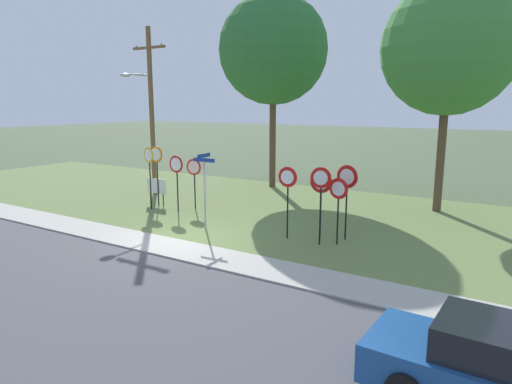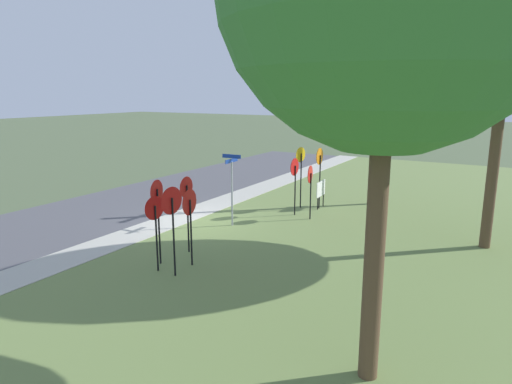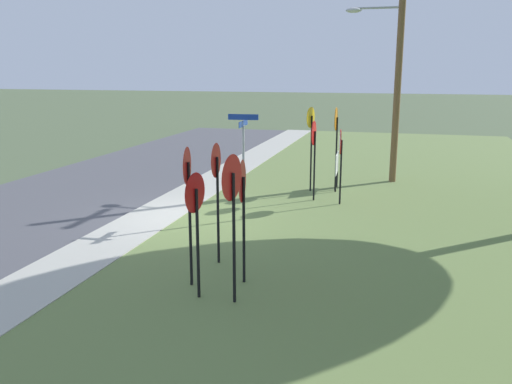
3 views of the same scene
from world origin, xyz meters
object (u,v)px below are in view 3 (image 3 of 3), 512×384
(stop_sign_near_left, at_px, (340,150))
(street_name_post, at_px, (243,158))
(yield_sign_far_left, at_px, (232,192))
(yield_sign_far_right, at_px, (242,192))
(stop_sign_far_center, at_px, (336,130))
(utility_pole, at_px, (396,53))
(stop_sign_near_right, at_px, (311,131))
(stop_sign_far_left, at_px, (314,143))
(yield_sign_center, at_px, (195,206))
(yield_sign_near_right, at_px, (187,183))
(notice_board, at_px, (337,165))
(yield_sign_near_left, at_px, (216,174))

(stop_sign_near_left, xyz_separation_m, street_name_post, (2.41, -2.31, 0.06))
(yield_sign_far_left, distance_m, yield_sign_far_right, 0.94)
(stop_sign_far_center, xyz_separation_m, utility_pole, (-2.02, 1.74, 2.53))
(stop_sign_near_right, height_order, stop_sign_far_left, stop_sign_near_right)
(stop_sign_far_center, height_order, yield_sign_far_right, stop_sign_far_center)
(stop_sign_far_center, distance_m, yield_sign_center, 9.53)
(yield_sign_far_left, bearing_deg, yield_sign_near_right, -109.80)
(yield_sign_far_right, height_order, street_name_post, street_name_post)
(stop_sign_far_center, distance_m, yield_sign_near_right, 9.09)
(yield_sign_center, bearing_deg, yield_sign_near_right, -137.91)
(stop_sign_near_left, bearing_deg, yield_sign_far_left, -15.89)
(stop_sign_near_left, distance_m, street_name_post, 3.34)
(street_name_post, height_order, notice_board, street_name_post)
(yield_sign_far_right, relative_size, utility_pole, 0.28)
(stop_sign_near_right, xyz_separation_m, yield_sign_far_left, (9.15, 0.18, -0.04))
(yield_sign_center, bearing_deg, stop_sign_far_left, -178.31)
(stop_sign_near_left, relative_size, street_name_post, 0.79)
(yield_sign_near_left, height_order, yield_sign_near_right, yield_sign_near_right)
(yield_sign_near_left, relative_size, notice_board, 2.05)
(yield_sign_far_right, bearing_deg, yield_sign_near_right, -73.61)
(yield_sign_near_right, bearing_deg, yield_sign_near_left, 165.62)
(stop_sign_near_right, xyz_separation_m, stop_sign_far_center, (-0.32, 0.79, 0.01))
(stop_sign_near_left, xyz_separation_m, yield_sign_near_left, (5.75, -1.91, 0.26))
(stop_sign_far_left, bearing_deg, stop_sign_near_right, -165.33)
(stop_sign_far_left, bearing_deg, stop_sign_near_left, 72.52)
(stop_sign_far_center, height_order, yield_sign_near_right, stop_sign_far_center)
(yield_sign_center, bearing_deg, stop_sign_near_left, 175.21)
(yield_sign_near_left, xyz_separation_m, street_name_post, (-3.34, -0.40, -0.20))
(yield_sign_near_right, relative_size, yield_sign_far_right, 1.11)
(yield_sign_far_left, bearing_deg, notice_board, -176.55)
(stop_sign_far_left, bearing_deg, notice_board, 164.21)
(stop_sign_near_left, xyz_separation_m, yield_sign_far_right, (6.64, -1.08, 0.14))
(yield_sign_near_left, relative_size, yield_sign_far_right, 1.07)
(yield_sign_near_left, bearing_deg, stop_sign_far_left, 167.10)
(stop_sign_near_left, relative_size, stop_sign_far_left, 0.91)
(yield_sign_center, relative_size, utility_pole, 0.27)
(notice_board, bearing_deg, yield_sign_center, -11.09)
(stop_sign_near_left, bearing_deg, stop_sign_far_left, -116.81)
(stop_sign_near_right, relative_size, notice_board, 2.25)
(yield_sign_far_left, bearing_deg, stop_sign_near_left, 179.97)
(stop_sign_near_right, height_order, yield_sign_far_left, stop_sign_near_right)
(stop_sign_far_left, relative_size, yield_sign_near_right, 0.94)
(stop_sign_far_center, height_order, yield_sign_near_left, stop_sign_far_center)
(yield_sign_far_right, bearing_deg, utility_pole, 160.44)
(yield_sign_near_right, bearing_deg, notice_board, 159.56)
(utility_pole, bearing_deg, notice_board, -41.80)
(stop_sign_near_left, xyz_separation_m, yield_sign_far_left, (7.56, -0.99, 0.34))
(yield_sign_near_right, xyz_separation_m, yield_sign_far_left, (0.53, 1.02, 0.01))
(yield_sign_near_right, distance_m, notice_board, 9.29)
(yield_sign_near_left, height_order, yield_sign_far_right, yield_sign_near_left)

